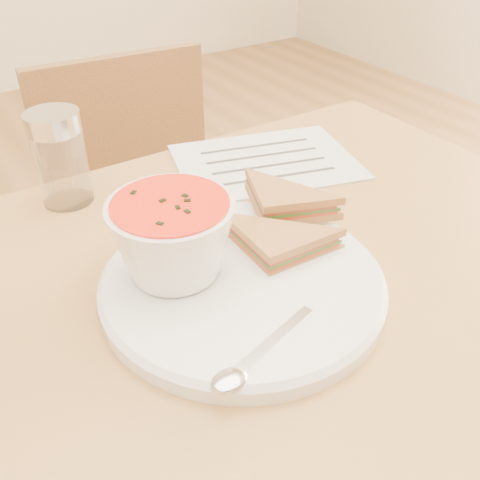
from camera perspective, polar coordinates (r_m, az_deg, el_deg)
chair_far at (r=1.17m, az=-8.10°, el=-2.85°), size 0.39×0.39×0.82m
plate at (r=0.57m, az=0.26°, el=-4.71°), size 0.36×0.36×0.02m
soup_bowl at (r=0.55m, az=-7.14°, el=-0.16°), size 0.16×0.16×0.09m
sandwich_half_a at (r=0.56m, az=3.16°, el=-3.19°), size 0.11×0.11×0.03m
sandwich_half_b at (r=0.61m, az=2.50°, el=2.29°), size 0.13×0.13×0.03m
spoon at (r=0.49m, az=2.88°, el=-11.26°), size 0.18×0.08×0.01m
paper_menu at (r=0.83m, az=2.77°, el=8.35°), size 0.31×0.26×0.00m
condiment_shaker at (r=0.74m, az=-18.61°, el=8.24°), size 0.07×0.07×0.13m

